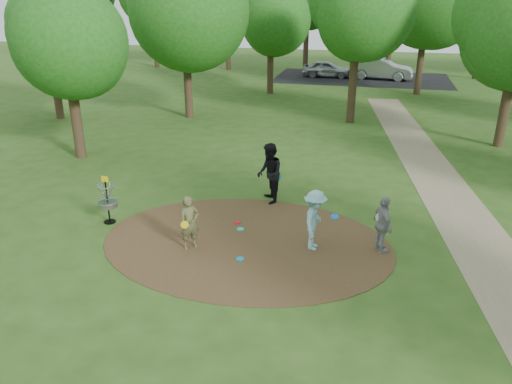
# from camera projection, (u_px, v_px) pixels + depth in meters

# --- Properties ---
(ground) EXTENTS (100.00, 100.00, 0.00)m
(ground) POSITION_uv_depth(u_px,v_px,m) (246.00, 242.00, 14.39)
(ground) COLOR #2D5119
(ground) RESTS_ON ground
(dirt_clearing) EXTENTS (8.40, 8.40, 0.02)m
(dirt_clearing) POSITION_uv_depth(u_px,v_px,m) (246.00, 242.00, 14.39)
(dirt_clearing) COLOR #47301C
(dirt_clearing) RESTS_ON ground
(footpath) EXTENTS (7.55, 39.89, 0.01)m
(footpath) POSITION_uv_depth(u_px,v_px,m) (475.00, 236.00, 14.78)
(footpath) COLOR #8C7A5B
(footpath) RESTS_ON ground
(parking_lot) EXTENTS (14.00, 8.00, 0.01)m
(parking_lot) POSITION_uv_depth(u_px,v_px,m) (362.00, 78.00, 40.97)
(parking_lot) COLOR black
(parking_lot) RESTS_ON ground
(player_observer_with_disc) EXTENTS (0.67, 0.66, 1.55)m
(player_observer_with_disc) POSITION_uv_depth(u_px,v_px,m) (190.00, 223.00, 13.81)
(player_observer_with_disc) COLOR brown
(player_observer_with_disc) RESTS_ON ground
(player_throwing_with_disc) EXTENTS (1.03, 1.17, 1.74)m
(player_throwing_with_disc) POSITION_uv_depth(u_px,v_px,m) (315.00, 220.00, 13.75)
(player_throwing_with_disc) COLOR #90CED6
(player_throwing_with_disc) RESTS_ON ground
(player_walking_with_disc) EXTENTS (1.11, 1.23, 2.07)m
(player_walking_with_disc) POSITION_uv_depth(u_px,v_px,m) (269.00, 174.00, 16.76)
(player_walking_with_disc) COLOR black
(player_walking_with_disc) RESTS_ON ground
(player_waiting_with_disc) EXTENTS (0.78, 1.04, 1.64)m
(player_waiting_with_disc) POSITION_uv_depth(u_px,v_px,m) (383.00, 225.00, 13.61)
(player_waiting_with_disc) COLOR #949597
(player_waiting_with_disc) RESTS_ON ground
(disc_ground_cyan) EXTENTS (0.22, 0.22, 0.02)m
(disc_ground_cyan) POSITION_uv_depth(u_px,v_px,m) (240.00, 229.00, 15.13)
(disc_ground_cyan) COLOR #1AD6BA
(disc_ground_cyan) RESTS_ON dirt_clearing
(disc_ground_blue) EXTENTS (0.22, 0.22, 0.02)m
(disc_ground_blue) POSITION_uv_depth(u_px,v_px,m) (240.00, 259.00, 13.46)
(disc_ground_blue) COLOR #0C8AD1
(disc_ground_blue) RESTS_ON dirt_clearing
(disc_ground_red) EXTENTS (0.22, 0.22, 0.02)m
(disc_ground_red) POSITION_uv_depth(u_px,v_px,m) (237.00, 222.00, 15.56)
(disc_ground_red) COLOR red
(disc_ground_red) RESTS_ON dirt_clearing
(car_left) EXTENTS (3.96, 1.64, 1.34)m
(car_left) POSITION_uv_depth(u_px,v_px,m) (327.00, 69.00, 41.26)
(car_left) COLOR #9A9CA1
(car_left) RESTS_ON ground
(car_right) EXTENTS (5.07, 2.24, 1.62)m
(car_right) POSITION_uv_depth(u_px,v_px,m) (382.00, 69.00, 40.17)
(car_right) COLOR #979B9E
(car_right) RESTS_ON ground
(disc_golf_basket) EXTENTS (0.63, 0.63, 1.54)m
(disc_golf_basket) POSITION_uv_depth(u_px,v_px,m) (107.00, 197.00, 15.31)
(disc_golf_basket) COLOR black
(disc_golf_basket) RESTS_ON ground
(tree_ring) EXTENTS (36.72, 46.14, 9.70)m
(tree_ring) POSITION_uv_depth(u_px,v_px,m) (352.00, 30.00, 19.71)
(tree_ring) COLOR #332316
(tree_ring) RESTS_ON ground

